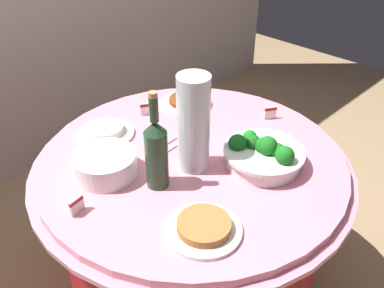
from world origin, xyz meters
name	(u,v)px	position (x,y,z in m)	size (l,w,h in m)	color
ground_plane	(192,285)	(0.00, 0.00, 0.00)	(6.00, 6.00, 0.00)	#9E7F5B
buffet_table	(192,227)	(0.00, 0.00, 0.38)	(1.16, 1.16, 0.74)	maroon
broccoli_bowl	(263,154)	(0.13, -0.21, 0.78)	(0.28, 0.28, 0.12)	white
plate_stack	(106,165)	(-0.28, 0.13, 0.78)	(0.21, 0.21, 0.08)	white
wine_bottle	(156,152)	(-0.19, -0.03, 0.87)	(0.07, 0.07, 0.34)	#233F27
decorative_fruit_vase	(193,128)	(-0.04, -0.05, 0.89)	(0.11, 0.11, 0.34)	silver
serving_tongs	(176,141)	(0.02, 0.10, 0.74)	(0.17, 0.06, 0.01)	silver
food_plate_rice	(106,131)	(-0.14, 0.34, 0.76)	(0.22, 0.22, 0.04)	white
food_plate_peanuts	(204,227)	(-0.24, -0.29, 0.76)	(0.22, 0.22, 0.04)	white
food_plate_stir_fry	(186,102)	(0.26, 0.29, 0.75)	(0.22, 0.22, 0.03)	white
label_placard_front	(77,205)	(-0.45, 0.04, 0.77)	(0.05, 0.02, 0.05)	white
label_placard_mid	(270,112)	(0.41, -0.04, 0.77)	(0.05, 0.03, 0.05)	white
label_placard_rear	(146,108)	(0.07, 0.34, 0.77)	(0.05, 0.03, 0.05)	white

